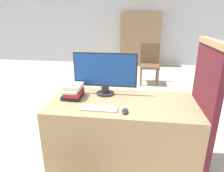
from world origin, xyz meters
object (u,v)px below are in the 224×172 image
at_px(keyboard, 99,109).
at_px(far_chair, 150,62).
at_px(monitor, 105,73).
at_px(mouse, 125,111).
at_px(book_stack, 74,92).

distance_m(keyboard, far_chair, 3.15).
xyz_separation_m(monitor, keyboard, (0.00, -0.38, -0.23)).
height_order(monitor, mouse, monitor).
relative_size(monitor, far_chair, 0.72).
distance_m(mouse, book_stack, 0.61).
bearing_deg(mouse, keyboard, 173.05).
bearing_deg(book_stack, mouse, -26.02).
height_order(mouse, book_stack, book_stack).
distance_m(monitor, keyboard, 0.44).
height_order(keyboard, far_chair, far_chair).
xyz_separation_m(keyboard, mouse, (0.24, -0.03, 0.01)).
relative_size(mouse, far_chair, 0.11).
distance_m(monitor, mouse, 0.53).
bearing_deg(far_chair, mouse, -119.19).
height_order(monitor, keyboard, monitor).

